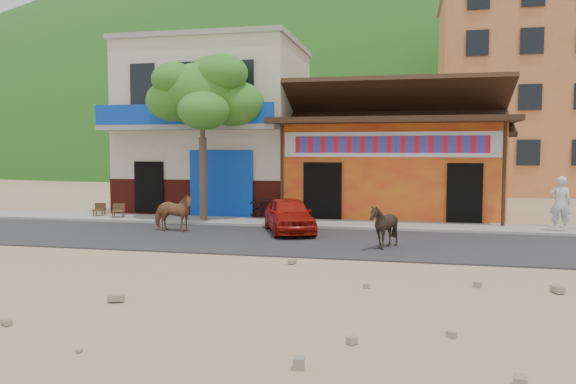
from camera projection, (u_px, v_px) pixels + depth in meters
name	position (u px, v px, depth m)	size (l,w,h in m)	color
ground	(294.00, 258.00, 13.82)	(120.00, 120.00, 0.00)	#9E825B
road	(312.00, 241.00, 16.25)	(60.00, 5.00, 0.04)	#28282B
sidewalk	(329.00, 224.00, 19.66)	(60.00, 2.00, 0.12)	gray
dance_club	(392.00, 171.00, 22.99)	(8.00, 6.00, 3.60)	orange
cafe_building	(218.00, 130.00, 24.47)	(7.00, 6.00, 7.00)	beige
apartment_front	(515.00, 96.00, 34.79)	(9.00, 9.00, 12.00)	#CC723F
hillside	(394.00, 85.00, 81.05)	(100.00, 40.00, 24.00)	#194C14
tree	(203.00, 137.00, 20.22)	(3.00, 3.00, 6.00)	#2D721E
cow_tan	(173.00, 213.00, 18.04)	(0.65, 1.44, 1.21)	#99633D
cow_dark	(384.00, 226.00, 14.90)	(0.96, 1.08, 1.19)	black
red_car	(289.00, 215.00, 17.83)	(1.32, 3.29, 1.12)	#A4140B
scooter	(269.00, 205.00, 20.76)	(0.65, 1.86, 0.98)	black
pedestrian	(560.00, 204.00, 17.53)	(0.63, 0.41, 1.73)	silver
cafe_chair_left	(99.00, 204.00, 21.66)	(0.42, 0.42, 0.89)	#452817
cafe_chair_right	(118.00, 205.00, 21.12)	(0.44, 0.44, 0.95)	#4D2519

